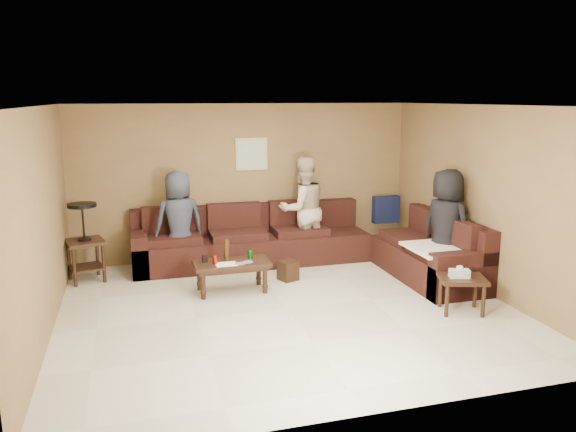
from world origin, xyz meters
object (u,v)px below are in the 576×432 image
object	(u,v)px
side_table_right	(462,282)
coffee_table	(231,266)
waste_bin	(288,270)
person_right	(446,227)
person_left	(179,222)
person_middle	(303,209)
sectional_sofa	(311,248)
end_table_left	(85,241)

from	to	relation	value
side_table_right	coffee_table	bearing A→B (deg)	149.77
waste_bin	person_right	world-z (taller)	person_right
coffee_table	person_left	world-z (taller)	person_left
person_middle	sectional_sofa	bearing A→B (deg)	81.22
person_left	waste_bin	bearing A→B (deg)	136.19
waste_bin	person_left	distance (m)	1.79
side_table_right	person_left	xyz separation A→B (m)	(-3.16, 2.61, 0.38)
side_table_right	sectional_sofa	bearing A→B (deg)	118.79
sectional_sofa	side_table_right	bearing A→B (deg)	-61.21
waste_bin	person_middle	xyz separation A→B (m)	(0.50, 0.90, 0.70)
waste_bin	sectional_sofa	bearing A→B (deg)	40.87
coffee_table	waste_bin	size ratio (longest dim) A/B	3.58
waste_bin	coffee_table	bearing A→B (deg)	-162.93
side_table_right	person_right	distance (m)	1.21
sectional_sofa	person_middle	bearing A→B (deg)	89.17
sectional_sofa	end_table_left	size ratio (longest dim) A/B	4.10
coffee_table	person_middle	size ratio (longest dim) A/B	0.60
person_right	side_table_right	bearing A→B (deg)	139.77
sectional_sofa	person_middle	distance (m)	0.70
coffee_table	end_table_left	xyz separation A→B (m)	(-1.92, 1.03, 0.23)
side_table_right	person_middle	bearing A→B (deg)	114.20
person_right	person_left	bearing A→B (deg)	46.46
sectional_sofa	coffee_table	bearing A→B (deg)	-153.01
waste_bin	person_middle	distance (m)	1.25
coffee_table	person_right	size ratio (longest dim) A/B	0.62
coffee_table	side_table_right	xyz separation A→B (m)	(2.58, -1.50, 0.03)
side_table_right	person_right	world-z (taller)	person_right
end_table_left	person_middle	size ratio (longest dim) A/B	0.67
sectional_sofa	end_table_left	distance (m)	3.32
side_table_right	waste_bin	world-z (taller)	side_table_right
side_table_right	person_middle	world-z (taller)	person_middle
end_table_left	person_left	size ratio (longest dim) A/B	0.74
side_table_right	waste_bin	size ratio (longest dim) A/B	2.28
sectional_sofa	waste_bin	xyz separation A→B (m)	(-0.50, -0.43, -0.18)
person_left	person_middle	size ratio (longest dim) A/B	0.91
sectional_sofa	end_table_left	bearing A→B (deg)	174.27
coffee_table	end_table_left	size ratio (longest dim) A/B	0.90
person_middle	waste_bin	bearing A→B (deg)	52.96
person_middle	person_right	bearing A→B (deg)	126.62
coffee_table	waste_bin	xyz separation A→B (m)	(0.87, 0.27, -0.22)
sectional_sofa	person_middle	size ratio (longest dim) A/B	2.75
side_table_right	person_right	bearing A→B (deg)	69.69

